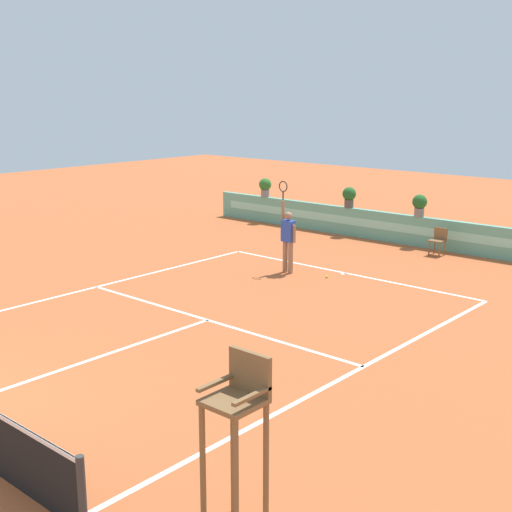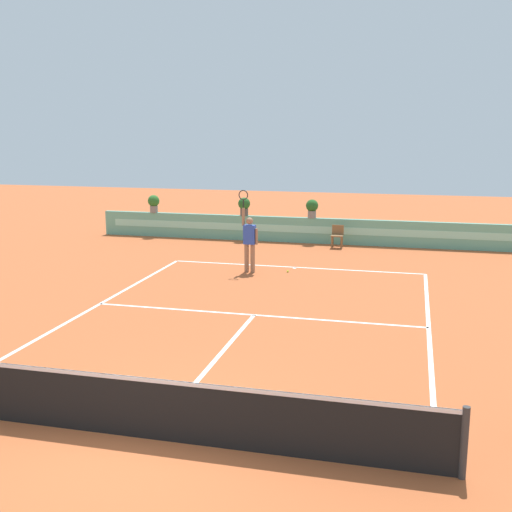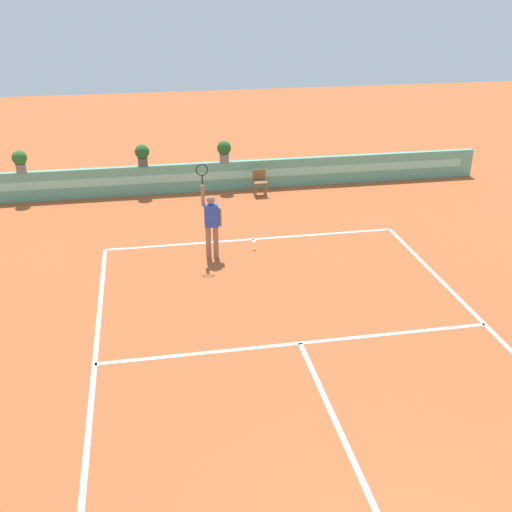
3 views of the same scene
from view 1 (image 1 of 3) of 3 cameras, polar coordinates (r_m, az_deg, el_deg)
The scene contains 10 objects.
ground_plane at distance 15.37m, azimuth -5.07°, elevation -5.63°, with size 60.00×60.00×0.00m, color #B2562D.
court_lines at distance 15.84m, azimuth -3.19°, elevation -5.00°, with size 8.32×11.94×0.01m.
back_wall_barrier at distance 23.39m, azimuth 13.58°, elevation 1.92°, with size 18.00×0.21×1.00m.
umpire_chair at distance 8.05m, azimuth -1.49°, elevation -13.57°, with size 0.60×0.60×2.14m.
ball_kid_chair at distance 22.35m, azimuth 14.77°, elevation 1.28°, with size 0.44×0.44×0.85m.
tennis_player at distance 19.41m, azimuth 2.64°, elevation 1.64°, with size 0.62×0.23×2.58m.
tennis_ball_near_baseline at distance 19.15m, azimuth 5.84°, elevation -1.70°, with size 0.07×0.07×0.07m, color #CCE033.
potted_plant_left at distance 24.70m, azimuth 7.67°, elevation 4.92°, with size 0.48×0.48×0.72m.
potted_plant_centre at distance 23.32m, azimuth 13.30°, elevation 4.18°, with size 0.48×0.48×0.72m.
potted_plant_far_left at distance 27.03m, azimuth 0.76°, elevation 5.76°, with size 0.48×0.48×0.72m.
Camera 1 is at (10.55, -4.00, 4.99)m, focal length 48.66 mm.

